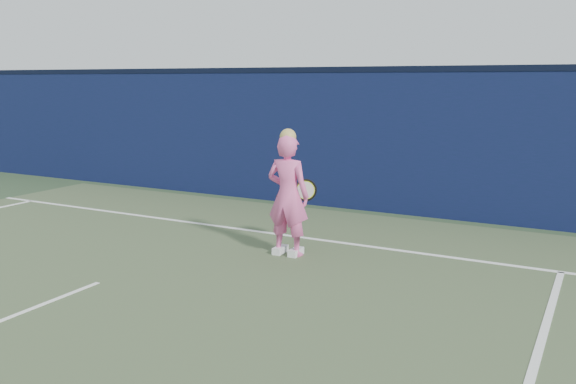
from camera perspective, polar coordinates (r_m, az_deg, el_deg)
The scene contains 5 objects.
ground at distance 6.99m, azimuth -23.24°, elevation -10.25°, with size 80.00×80.00×0.00m, color #294228.
backstop_wall at distance 11.78m, azimuth 1.65°, elevation 5.02°, with size 24.00×0.40×2.50m, color #0D1739.
wall_cap at distance 11.73m, azimuth 1.69°, elevation 11.36°, with size 24.00×0.42×0.10m, color black.
player at distance 8.22m, azimuth -0.00°, elevation -0.30°, with size 0.61×0.41×1.73m.
racket at distance 8.64m, azimuth 1.46°, elevation 0.13°, with size 0.60×0.21×0.32m.
Camera 1 is at (5.21, -4.01, 2.38)m, focal length 38.00 mm.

